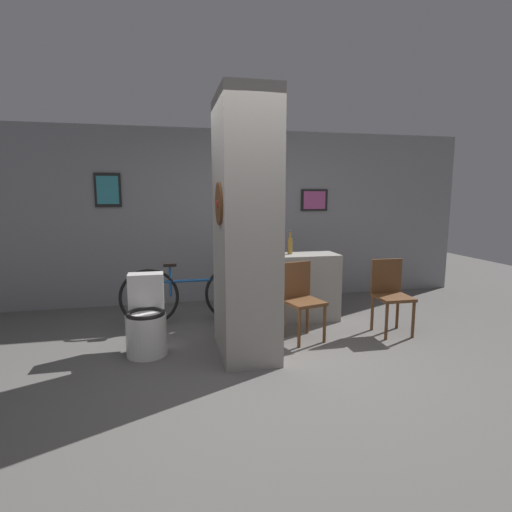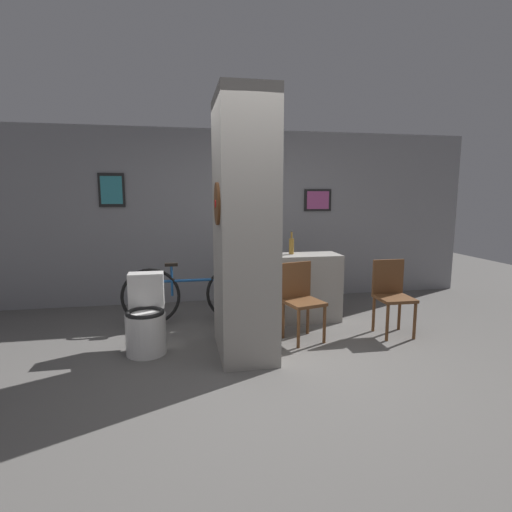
{
  "view_description": "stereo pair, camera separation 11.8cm",
  "coord_description": "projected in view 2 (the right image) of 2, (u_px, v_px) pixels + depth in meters",
  "views": [
    {
      "loc": [
        -0.78,
        -3.46,
        1.63
      ],
      "look_at": [
        0.18,
        0.89,
        0.95
      ],
      "focal_mm": 28.0,
      "sensor_mm": 36.0,
      "label": 1
    },
    {
      "loc": [
        -0.67,
        -3.48,
        1.63
      ],
      "look_at": [
        0.18,
        0.89,
        0.95
      ],
      "focal_mm": 28.0,
      "sensor_mm": 36.0,
      "label": 2
    }
  ],
  "objects": [
    {
      "name": "bottle_tall",
      "position": [
        291.0,
        245.0,
        5.14
      ],
      "size": [
        0.06,
        0.06,
        0.31
      ],
      "color": "olive",
      "rests_on": "counter_shelf"
    },
    {
      "name": "bicycle",
      "position": [
        194.0,
        294.0,
        5.1
      ],
      "size": [
        1.79,
        0.42,
        0.79
      ],
      "color": "black",
      "rests_on": "ground_plane"
    },
    {
      "name": "ground_plane",
      "position": [
        255.0,
        370.0,
        3.75
      ],
      "size": [
        14.0,
        14.0,
        0.0
      ],
      "primitive_type": "plane",
      "color": "#5B5956"
    },
    {
      "name": "wall_back",
      "position": [
        223.0,
        217.0,
        6.1
      ],
      "size": [
        8.0,
        0.09,
        2.6
      ],
      "color": "gray",
      "rests_on": "ground_plane"
    },
    {
      "name": "chair_by_doorway",
      "position": [
        392.0,
        293.0,
        4.69
      ],
      "size": [
        0.4,
        0.4,
        0.87
      ],
      "rotation": [
        0.0,
        0.0,
        -0.02
      ],
      "color": "brown",
      "rests_on": "ground_plane"
    },
    {
      "name": "pillar_center",
      "position": [
        244.0,
        228.0,
        4.02
      ],
      "size": [
        0.58,
        0.97,
        2.6
      ],
      "color": "gray",
      "rests_on": "ground_plane"
    },
    {
      "name": "counter_shelf",
      "position": [
        289.0,
        288.0,
        5.17
      ],
      "size": [
        1.31,
        0.44,
        0.87
      ],
      "color": "gray",
      "rests_on": "ground_plane"
    },
    {
      "name": "toilet",
      "position": [
        146.0,
        320.0,
        4.17
      ],
      "size": [
        0.41,
        0.57,
        0.8
      ],
      "color": "white",
      "rests_on": "ground_plane"
    },
    {
      "name": "chair_near_pillar",
      "position": [
        301.0,
        297.0,
        4.51
      ],
      "size": [
        0.48,
        0.48,
        0.87
      ],
      "rotation": [
        0.0,
        0.0,
        0.26
      ],
      "color": "brown",
      "rests_on": "ground_plane"
    }
  ]
}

